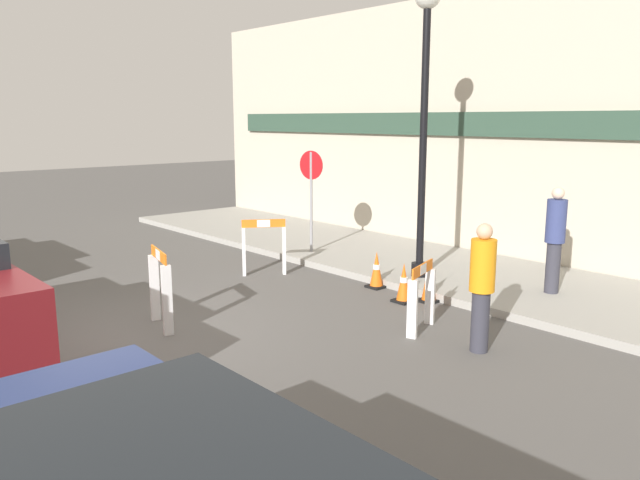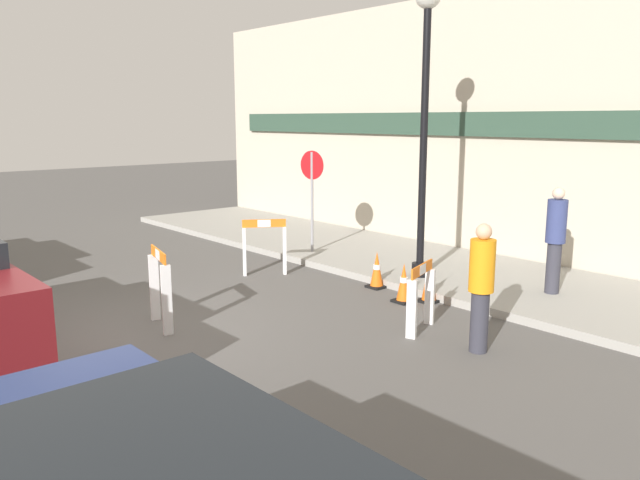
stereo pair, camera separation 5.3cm
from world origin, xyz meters
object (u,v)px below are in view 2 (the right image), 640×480
stop_sign (312,184)px  person_worker (481,284)px  person_pedestrian (555,236)px  streetlamp_post (425,92)px

stop_sign → person_worker: (5.56, -1.99, -0.67)m
stop_sign → person_pedestrian: stop_sign is taller
streetlamp_post → person_worker: size_ratio=3.03×
streetlamp_post → stop_sign: bearing=-178.8°
streetlamp_post → stop_sign: size_ratio=2.34×
person_worker → stop_sign: bearing=-29.0°
streetlamp_post → person_pedestrian: bearing=19.7°
stop_sign → person_worker: 5.94m
streetlamp_post → person_pedestrian: (2.13, 0.76, -2.29)m
streetlamp_post → person_pedestrian: size_ratio=2.90×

